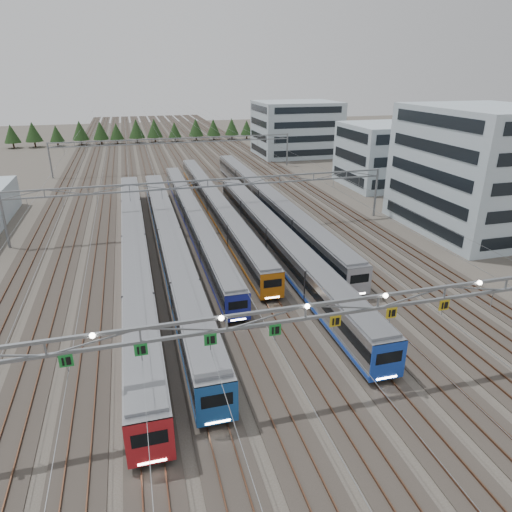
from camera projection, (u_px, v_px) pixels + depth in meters
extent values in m
plane|color=#47423A|center=(302.00, 397.00, 34.41)|extent=(400.00, 400.00, 0.00)
cube|color=#2D2823|center=(171.00, 160.00, 123.58)|extent=(54.00, 260.00, 0.08)
cube|color=brown|center=(71.00, 165.00, 117.29)|extent=(0.08, 260.00, 0.16)
cube|color=brown|center=(261.00, 155.00, 129.78)|extent=(0.08, 260.00, 0.16)
cube|color=brown|center=(168.00, 160.00, 123.35)|extent=(0.08, 260.00, 0.16)
cube|color=brown|center=(174.00, 160.00, 123.71)|extent=(0.08, 260.00, 0.16)
cube|color=black|center=(136.00, 261.00, 57.82)|extent=(2.46, 65.85, 0.37)
cube|color=gray|center=(135.00, 247.00, 57.13)|extent=(2.89, 67.19, 3.25)
cube|color=black|center=(134.00, 244.00, 56.98)|extent=(2.95, 66.85, 0.98)
cube|color=#B01B21|center=(136.00, 257.00, 57.65)|extent=(2.94, 66.85, 0.36)
cube|color=slate|center=(133.00, 234.00, 56.47)|extent=(2.60, 65.85, 0.26)
cube|color=#B01B21|center=(150.00, 443.00, 27.21)|extent=(2.91, 0.12, 3.25)
cube|color=black|center=(150.00, 439.00, 27.04)|extent=(2.17, 0.10, 0.98)
cube|color=white|center=(152.00, 462.00, 27.70)|extent=(1.74, 0.06, 0.15)
cube|color=black|center=(171.00, 253.00, 60.12)|extent=(2.45, 64.01, 0.37)
cube|color=gray|center=(170.00, 240.00, 59.44)|extent=(2.88, 65.31, 3.24)
cube|color=black|center=(170.00, 238.00, 59.29)|extent=(2.94, 64.99, 0.98)
cube|color=#1A4F9D|center=(171.00, 250.00, 59.96)|extent=(2.93, 64.99, 0.36)
cube|color=slate|center=(169.00, 228.00, 58.78)|extent=(2.60, 64.01, 0.26)
cube|color=#1A4F9D|center=(217.00, 405.00, 30.36)|extent=(2.90, 0.12, 3.24)
cube|color=black|center=(217.00, 400.00, 30.18)|extent=(2.16, 0.10, 0.98)
cube|color=white|center=(218.00, 422.00, 30.84)|extent=(1.73, 0.06, 0.15)
cube|color=black|center=(193.00, 225.00, 70.99)|extent=(2.12, 59.91, 0.32)
cube|color=gray|center=(193.00, 216.00, 70.40)|extent=(2.50, 61.14, 2.81)
cube|color=black|center=(193.00, 214.00, 70.27)|extent=(2.56, 60.83, 0.85)
cube|color=navy|center=(193.00, 223.00, 70.85)|extent=(2.55, 60.83, 0.31)
cube|color=slate|center=(192.00, 206.00, 69.83)|extent=(2.25, 59.91, 0.22)
cube|color=navy|center=(238.00, 308.00, 43.18)|extent=(2.52, 0.12, 2.81)
cube|color=black|center=(238.00, 305.00, 43.03)|extent=(1.87, 0.10, 0.85)
cube|color=white|center=(238.00, 320.00, 43.60)|extent=(1.50, 0.06, 0.13)
cube|color=black|center=(215.00, 213.00, 76.93)|extent=(2.22, 63.80, 0.34)
cube|color=gray|center=(215.00, 204.00, 76.31)|extent=(2.61, 65.10, 2.94)
cube|color=black|center=(215.00, 202.00, 76.17)|extent=(2.67, 64.77, 0.89)
cube|color=#C76711|center=(215.00, 211.00, 76.78)|extent=(2.66, 64.77, 0.33)
cube|color=slate|center=(215.00, 195.00, 75.71)|extent=(2.35, 63.80, 0.23)
cube|color=#C76711|center=(272.00, 286.00, 47.32)|extent=(2.63, 0.12, 2.94)
cube|color=black|center=(273.00, 283.00, 47.16)|extent=(1.96, 0.10, 0.89)
cube|color=white|center=(272.00, 298.00, 47.76)|extent=(1.57, 0.06, 0.14)
cube|color=black|center=(277.00, 253.00, 60.21)|extent=(2.50, 54.50, 0.38)
cube|color=gray|center=(277.00, 240.00, 59.51)|extent=(2.94, 55.61, 3.31)
cube|color=black|center=(277.00, 237.00, 59.36)|extent=(3.00, 55.33, 1.00)
cube|color=blue|center=(277.00, 250.00, 60.04)|extent=(2.99, 55.33, 0.37)
cube|color=slate|center=(277.00, 227.00, 58.84)|extent=(2.65, 54.50, 0.26)
cube|color=blue|center=(388.00, 362.00, 34.76)|extent=(2.96, 0.12, 3.31)
cube|color=black|center=(389.00, 358.00, 34.58)|extent=(2.20, 0.10, 1.00)
cube|color=white|center=(387.00, 378.00, 35.25)|extent=(1.76, 0.06, 0.16)
cube|color=black|center=(266.00, 209.00, 79.08)|extent=(2.43, 67.07, 0.37)
cube|color=gray|center=(266.00, 199.00, 78.41)|extent=(2.85, 68.44, 3.21)
cube|color=black|center=(266.00, 197.00, 78.26)|extent=(2.91, 68.09, 0.97)
cube|color=#999CA7|center=(266.00, 207.00, 78.92)|extent=(2.90, 68.09, 0.36)
cube|color=slate|center=(266.00, 189.00, 77.76)|extent=(2.57, 67.07, 0.25)
cube|color=#999CA7|center=(359.00, 282.00, 47.93)|extent=(2.87, 0.12, 3.21)
cube|color=black|center=(359.00, 279.00, 47.76)|extent=(2.14, 0.10, 0.97)
cube|color=white|center=(358.00, 294.00, 48.41)|extent=(1.71, 0.06, 0.15)
cube|color=gray|center=(306.00, 306.00, 31.44)|extent=(56.00, 0.22, 0.22)
cube|color=gray|center=(305.00, 318.00, 31.82)|extent=(56.00, 0.22, 0.22)
cube|color=#1B8731|center=(66.00, 361.00, 28.04)|extent=(0.85, 0.06, 0.85)
cube|color=#1B8731|center=(141.00, 350.00, 29.15)|extent=(0.85, 0.06, 0.85)
cube|color=#1B8731|center=(210.00, 340.00, 30.25)|extent=(0.85, 0.06, 0.85)
cube|color=#1B8731|center=(275.00, 330.00, 31.35)|extent=(0.85, 0.06, 0.85)
cube|color=gold|center=(335.00, 321.00, 32.46)|extent=(0.85, 0.06, 0.85)
cube|color=gold|center=(392.00, 313.00, 33.56)|extent=(0.85, 0.06, 0.85)
cube|color=gold|center=(444.00, 305.00, 34.66)|extent=(0.85, 0.06, 0.85)
cylinder|color=gray|center=(4.00, 220.00, 61.69)|extent=(0.36, 0.36, 8.00)
cylinder|color=gray|center=(376.00, 193.00, 75.43)|extent=(0.36, 0.36, 8.00)
cube|color=gray|center=(207.00, 180.00, 67.12)|extent=(56.00, 0.22, 0.22)
cube|color=gray|center=(208.00, 187.00, 67.50)|extent=(56.00, 0.22, 0.22)
cylinder|color=gray|center=(50.00, 160.00, 101.83)|extent=(0.36, 0.36, 8.00)
cylinder|color=gray|center=(287.00, 150.00, 115.56)|extent=(0.36, 0.36, 8.00)
cube|color=gray|center=(175.00, 138.00, 107.25)|extent=(56.00, 0.22, 0.22)
cube|color=gray|center=(175.00, 143.00, 107.63)|extent=(56.00, 0.22, 0.22)
cube|color=#A4BAC4|center=(481.00, 170.00, 67.38)|extent=(18.00, 22.00, 18.11)
cube|color=#A4BAC4|center=(381.00, 155.00, 94.60)|extent=(14.00, 16.00, 12.64)
cube|color=#A4BAC4|center=(296.00, 129.00, 128.83)|extent=(22.00, 18.00, 14.64)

